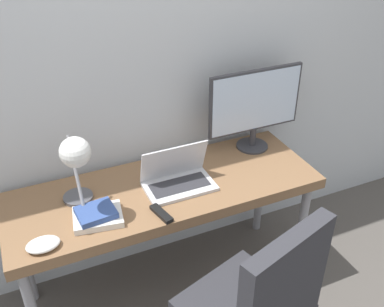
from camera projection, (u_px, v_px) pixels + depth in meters
The scene contains 9 objects.
wall_back at pixel (136, 59), 2.29m from camera, with size 8.00×0.05×2.60m.
desk at pixel (165, 197), 2.36m from camera, with size 1.62×0.57×0.73m.
laptop at pixel (178, 178), 2.30m from camera, with size 0.35×0.22×0.22m.
monitor at pixel (255, 105), 2.52m from camera, with size 0.57×0.19×0.48m.
desk_lamp at pixel (76, 159), 1.96m from camera, with size 0.15×0.30×0.43m.
office_chair at pixel (258, 306), 1.88m from camera, with size 0.65×0.63×1.02m.
book_stack at pixel (97, 215), 2.08m from camera, with size 0.25×0.21×0.06m.
tv_remote at pixel (161, 214), 2.12m from camera, with size 0.07×0.15×0.02m.
game_controller at pixel (43, 244), 1.93m from camera, with size 0.15×0.10×0.04m.
Camera 1 is at (-0.64, -1.49, 2.10)m, focal length 42.00 mm.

